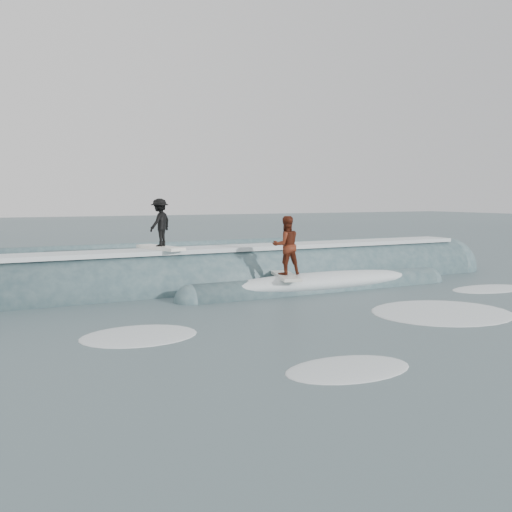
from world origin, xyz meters
name	(u,v)px	position (x,y,z in m)	size (l,w,h in m)	color
ground	(350,319)	(0.00, 0.00, 0.00)	(160.00, 160.00, 0.00)	#394C53
breaking_wave	(251,285)	(0.19, 5.93, 0.04)	(21.29, 4.07, 2.58)	#334C56
surfer_black	(160,225)	(-2.91, 6.17, 2.12)	(1.10, 2.07, 1.61)	white
surfer_red	(286,248)	(0.44, 3.97, 1.44)	(1.11, 2.07, 1.92)	silver
whitewater	(427,321)	(1.56, -1.01, 0.00)	(14.55, 8.05, 0.10)	white
far_swells	(149,255)	(0.07, 17.65, 0.00)	(35.65, 8.65, 0.80)	#334C56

